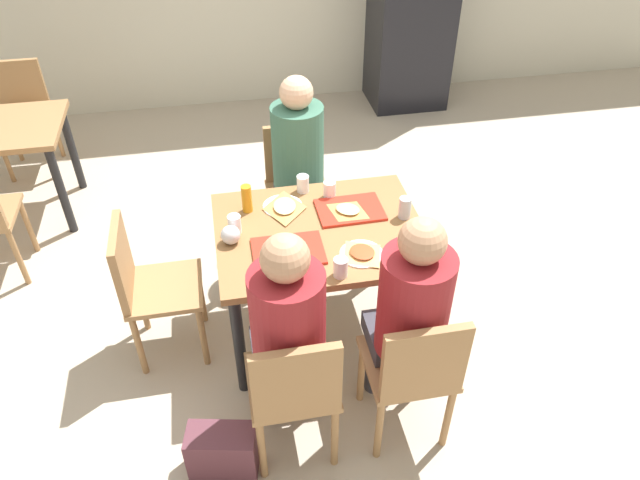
{
  "coord_description": "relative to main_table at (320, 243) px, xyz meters",
  "views": [
    {
      "loc": [
        -0.47,
        -2.45,
        2.66
      ],
      "look_at": [
        0.0,
        0.0,
        0.65
      ],
      "focal_mm": 33.5,
      "sensor_mm": 36.0,
      "label": 1
    }
  ],
  "objects": [
    {
      "name": "ground_plane",
      "position": [
        0.0,
        0.0,
        -0.64
      ],
      "size": [
        10.0,
        10.0,
        0.02
      ],
      "primitive_type": "cube",
      "color": "#B7A893"
    },
    {
      "name": "main_table",
      "position": [
        0.0,
        0.0,
        0.0
      ],
      "size": [
        1.1,
        0.88,
        0.73
      ],
      "color": "olive",
      "rests_on": "ground_plane"
    },
    {
      "name": "chair_near_left",
      "position": [
        -0.28,
        -0.82,
        -0.12
      ],
      "size": [
        0.4,
        0.4,
        0.86
      ],
      "color": "#9E7247",
      "rests_on": "ground_plane"
    },
    {
      "name": "chair_near_right",
      "position": [
        0.28,
        -0.82,
        -0.12
      ],
      "size": [
        0.4,
        0.4,
        0.86
      ],
      "color": "#9E7247",
      "rests_on": "ground_plane"
    },
    {
      "name": "chair_far_side",
      "position": [
        0.0,
        0.82,
        -0.12
      ],
      "size": [
        0.4,
        0.4,
        0.86
      ],
      "color": "#9E7247",
      "rests_on": "ground_plane"
    },
    {
      "name": "chair_left_end",
      "position": [
        -0.94,
        0.0,
        -0.12
      ],
      "size": [
        0.4,
        0.4,
        0.86
      ],
      "color": "#9E7247",
      "rests_on": "ground_plane"
    },
    {
      "name": "person_in_red",
      "position": [
        -0.28,
        -0.68,
        0.12
      ],
      "size": [
        0.32,
        0.42,
        1.27
      ],
      "color": "#383842",
      "rests_on": "ground_plane"
    },
    {
      "name": "person_in_brown_jacket",
      "position": [
        0.28,
        -0.68,
        0.12
      ],
      "size": [
        0.32,
        0.42,
        1.27
      ],
      "color": "#383842",
      "rests_on": "ground_plane"
    },
    {
      "name": "person_far_side",
      "position": [
        -0.0,
        0.68,
        0.12
      ],
      "size": [
        0.32,
        0.42,
        1.27
      ],
      "color": "#383842",
      "rests_on": "ground_plane"
    },
    {
      "name": "tray_red_near",
      "position": [
        -0.19,
        -0.15,
        0.1
      ],
      "size": [
        0.36,
        0.26,
        0.02
      ],
      "primitive_type": "cube",
      "rotation": [
        0.0,
        0.0,
        -0.01
      ],
      "color": "red",
      "rests_on": "main_table"
    },
    {
      "name": "tray_red_far",
      "position": [
        0.19,
        0.13,
        0.1
      ],
      "size": [
        0.36,
        0.27,
        0.02
      ],
      "primitive_type": "cube",
      "rotation": [
        0.0,
        0.0,
        0.02
      ],
      "color": "red",
      "rests_on": "main_table"
    },
    {
      "name": "paper_plate_center",
      "position": [
        -0.17,
        0.24,
        0.1
      ],
      "size": [
        0.22,
        0.22,
        0.01
      ],
      "primitive_type": "cylinder",
      "color": "white",
      "rests_on": "main_table"
    },
    {
      "name": "paper_plate_near_edge",
      "position": [
        0.17,
        -0.24,
        0.1
      ],
      "size": [
        0.22,
        0.22,
        0.01
      ],
      "primitive_type": "cylinder",
      "color": "white",
      "rests_on": "main_table"
    },
    {
      "name": "pizza_slice_a",
      "position": [
        -0.21,
        -0.15,
        0.12
      ],
      "size": [
        0.17,
        0.21,
        0.02
      ],
      "color": "tan",
      "rests_on": "tray_red_near"
    },
    {
      "name": "pizza_slice_b",
      "position": [
        0.18,
        0.11,
        0.12
      ],
      "size": [
        0.24,
        0.24,
        0.02
      ],
      "color": "#C68C47",
      "rests_on": "tray_red_far"
    },
    {
      "name": "pizza_slice_c",
      "position": [
        -0.16,
        0.22,
        0.11
      ],
      "size": [
        0.2,
        0.26,
        0.02
      ],
      "color": "#C68C47",
      "rests_on": "paper_plate_center"
    },
    {
      "name": "pizza_slice_d",
      "position": [
        0.17,
        -0.25,
        0.11
      ],
      "size": [
        0.24,
        0.24,
        0.02
      ],
      "color": "#DBAD60",
      "rests_on": "paper_plate_near_edge"
    },
    {
      "name": "plastic_cup_a",
      "position": [
        -0.03,
        0.37,
        0.14
      ],
      "size": [
        0.07,
        0.07,
        0.1
      ],
      "primitive_type": "cylinder",
      "color": "white",
      "rests_on": "main_table"
    },
    {
      "name": "plastic_cup_b",
      "position": [
        0.03,
        -0.37,
        0.14
      ],
      "size": [
        0.07,
        0.07,
        0.1
      ],
      "primitive_type": "cylinder",
      "color": "white",
      "rests_on": "main_table"
    },
    {
      "name": "plastic_cup_c",
      "position": [
        -0.44,
        0.07,
        0.14
      ],
      "size": [
        0.07,
        0.07,
        0.1
      ],
      "primitive_type": "cylinder",
      "color": "white",
      "rests_on": "main_table"
    },
    {
      "name": "plastic_cup_d",
      "position": [
        0.11,
        0.29,
        0.14
      ],
      "size": [
        0.07,
        0.07,
        0.1
      ],
      "primitive_type": "cylinder",
      "color": "white",
      "rests_on": "main_table"
    },
    {
      "name": "soda_can",
      "position": [
        0.47,
        0.02,
        0.15
      ],
      "size": [
        0.07,
        0.07,
        0.12
      ],
      "primitive_type": "cylinder",
      "color": "#B7BCC6",
      "rests_on": "main_table"
    },
    {
      "name": "condiment_bottle",
      "position": [
        -0.36,
        0.24,
        0.17
      ],
      "size": [
        0.06,
        0.06,
        0.16
      ],
      "primitive_type": "cylinder",
      "color": "orange",
      "rests_on": "main_table"
    },
    {
      "name": "foil_bundle",
      "position": [
        -0.47,
        -0.02,
        0.14
      ],
      "size": [
        0.1,
        0.1,
        0.1
      ],
      "primitive_type": "sphere",
      "color": "silver",
      "rests_on": "main_table"
    },
    {
      "name": "handbag",
      "position": [
        -0.63,
        -0.84,
        -0.49
      ],
      "size": [
        0.35,
        0.22,
        0.28
      ],
      "primitive_type": "cube",
      "rotation": [
        0.0,
        0.0,
        -0.21
      ],
      "color": "#592D38",
      "rests_on": "ground_plane"
    },
    {
      "name": "drink_fridge",
      "position": [
        1.4,
        2.85,
        0.32
      ],
      "size": [
        0.7,
        0.6,
        1.9
      ],
      "primitive_type": "cube",
      "color": "black",
      "rests_on": "ground_plane"
    },
    {
      "name": "background_chair_far",
      "position": [
        -1.97,
        2.27,
        -0.12
      ],
      "size": [
        0.4,
        0.4,
        0.86
      ],
      "color": "#9E7247",
      "rests_on": "ground_plane"
    }
  ]
}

